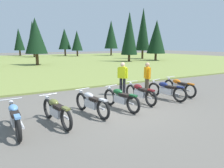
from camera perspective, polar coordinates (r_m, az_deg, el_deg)
The scene contains 12 objects.
ground_plane at distance 8.33m, azimuth 2.03°, elevation -6.77°, with size 140.00×140.00×0.00m, color #605B54.
grass_moorland at distance 33.38m, azimuth -22.10°, elevation 5.72°, with size 80.00×44.00×0.10m, color olive.
forest_treeline at distance 40.99m, azimuth -21.44°, elevation 12.68°, with size 41.94×29.12×8.91m.
motorcycle_sky_blue at distance 6.64m, azimuth -25.35°, elevation -8.45°, with size 0.62×2.10×0.88m.
motorcycle_olive at distance 6.86m, azimuth -15.19°, elevation -7.18°, with size 0.67×2.09×0.88m.
motorcycle_silver at distance 7.55m, azimuth -5.75°, elevation -5.20°, with size 0.70×2.08×0.88m.
motorcycle_british_green at distance 8.14m, azimuth 2.36°, elevation -3.98°, with size 0.68×2.09×0.88m.
motorcycle_maroon at distance 9.15m, azimuth 7.77°, elevation -2.42°, with size 0.62×2.10×0.88m.
motorcycle_navy at distance 9.94m, azimuth 14.74°, elevation -1.63°, with size 0.75×2.07×0.88m.
motorcycle_orange at distance 10.97m, azimuth 18.03°, elevation -0.67°, with size 0.62×2.10×0.88m.
rider_near_row_end at distance 10.30m, azimuth 9.70°, elevation 1.89°, with size 0.32×0.53×1.67m.
rider_checking_bike at distance 10.27m, azimuth 2.95°, elevation 2.00°, with size 0.39×0.47×1.67m.
Camera 1 is at (-4.12, -6.79, 2.50)m, focal length 33.01 mm.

